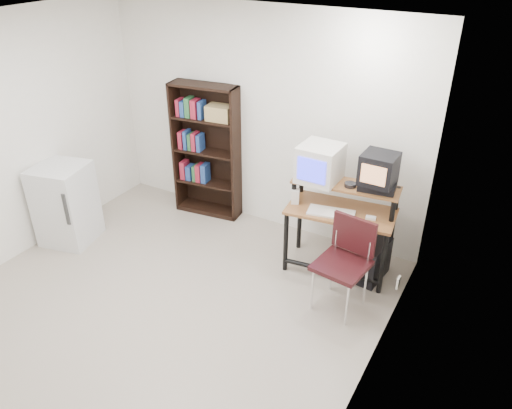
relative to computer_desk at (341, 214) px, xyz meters
The scene contains 18 objects.
floor 2.05m from the computer_desk, 130.06° to the right, with size 4.00×4.00×0.01m, color #AA9D8D.
ceiling 2.73m from the computer_desk, 130.06° to the right, with size 4.00×4.00×0.01m, color white.
back_wall 1.49m from the computer_desk, 157.52° to the left, with size 4.00×0.01×2.60m, color white.
right_wall 1.78m from the computer_desk, 63.11° to the right, with size 0.01×4.00×2.60m, color white.
computer_desk is the anchor object (origin of this frame).
crt_monitor 0.57m from the computer_desk, 169.42° to the left, with size 0.41×0.43×0.39m.
vcr 0.47m from the computer_desk, 24.14° to the left, with size 0.36×0.26×0.08m, color black.
crt_tv 0.62m from the computer_desk, 23.82° to the left, with size 0.34×0.34×0.31m.
cd_spindle 0.33m from the computer_desk, 50.35° to the left, with size 0.12×0.12×0.05m, color #26262B.
keyboard 0.16m from the computer_desk, 113.93° to the right, with size 0.47×0.21×0.04m, color silver.
mousepad 0.32m from the computer_desk, 10.52° to the right, with size 0.22×0.18×0.01m, color black.
mouse 0.33m from the computer_desk, ahead, with size 0.10×0.06×0.03m, color white.
desk_speaker 0.51m from the computer_desk, 165.75° to the right, with size 0.08×0.07×0.17m, color silver.
pc_tower 0.61m from the computer_desk, ahead, with size 0.20×0.45×0.42m, color black.
school_chair 0.59m from the computer_desk, 63.61° to the right, with size 0.52×0.52×0.92m.
bookshelf 1.97m from the computer_desk, 169.08° to the left, with size 0.87×0.39×1.68m.
mini_fridge 3.14m from the computer_desk, 161.02° to the right, with size 0.67×0.67×0.95m.
wall_outlet 0.89m from the computer_desk, 24.26° to the right, with size 0.02×0.08×0.12m, color beige.
Camera 1 is at (2.68, -2.82, 3.27)m, focal length 35.00 mm.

